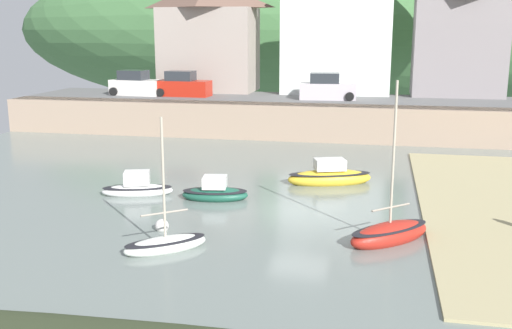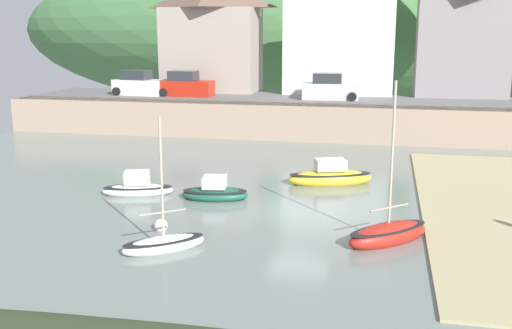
# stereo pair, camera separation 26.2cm
# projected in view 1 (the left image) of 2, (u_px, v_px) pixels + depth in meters

# --- Properties ---
(ground) EXTENTS (48.00, 41.00, 0.61)m
(ground) POSITION_uv_depth(u_px,v_px,m) (304.00, 313.00, 15.87)
(ground) COLOR slate
(quay_seawall) EXTENTS (48.00, 9.40, 2.40)m
(quay_seawall) POSITION_uv_depth(u_px,v_px,m) (333.00, 120.00, 41.74)
(quay_seawall) COLOR tan
(quay_seawall) RESTS_ON ground
(hillside_backdrop) EXTENTS (80.00, 44.00, 21.26)m
(hillside_backdrop) POSITION_uv_depth(u_px,v_px,m) (319.00, 30.00, 77.42)
(hillside_backdrop) COLOR #437240
(hillside_backdrop) RESTS_ON ground
(waterfront_building_left) EXTENTS (7.99, 5.25, 9.07)m
(waterfront_building_left) POSITION_uv_depth(u_px,v_px,m) (209.00, 35.00, 50.04)
(waterfront_building_left) COLOR #A19388
(waterfront_building_left) RESTS_ON ground
(waterfront_building_centre) EXTENTS (8.86, 4.41, 10.90)m
(waterfront_building_centre) POSITION_uv_depth(u_px,v_px,m) (337.00, 23.00, 47.75)
(waterfront_building_centre) COLOR white
(waterfront_building_centre) RESTS_ON ground
(waterfront_building_right) EXTENTS (7.10, 4.53, 9.88)m
(waterfront_building_right) POSITION_uv_depth(u_px,v_px,m) (460.00, 30.00, 46.02)
(waterfront_building_right) COLOR gray
(waterfront_building_right) RESTS_ON ground
(church_with_spire) EXTENTS (3.00, 3.00, 13.71)m
(church_with_spire) POSITION_uv_depth(u_px,v_px,m) (449.00, 5.00, 49.51)
(church_with_spire) COLOR tan
(church_with_spire) RESTS_ON ground
(sailboat_blue_trim) EXTENTS (2.93, 2.66, 4.80)m
(sailboat_blue_trim) POSITION_uv_depth(u_px,v_px,m) (166.00, 244.00, 20.80)
(sailboat_blue_trim) COLOR white
(sailboat_blue_trim) RESTS_ON ground
(fishing_boat_green) EXTENTS (4.42, 2.64, 1.45)m
(fishing_boat_green) POSITION_uv_depth(u_px,v_px,m) (330.00, 176.00, 29.80)
(fishing_boat_green) COLOR gold
(fishing_boat_green) RESTS_ON ground
(rowboat_small_beached) EXTENTS (3.15, 1.81, 1.20)m
(rowboat_small_beached) POSITION_uv_depth(u_px,v_px,m) (215.00, 193.00, 27.10)
(rowboat_small_beached) COLOR #1B523E
(rowboat_small_beached) RESTS_ON ground
(dinghy_open_wooden) EXTENTS (3.36, 3.26, 5.99)m
(dinghy_open_wooden) POSITION_uv_depth(u_px,v_px,m) (390.00, 233.00, 21.63)
(dinghy_open_wooden) COLOR #A92319
(dinghy_open_wooden) RESTS_ON ground
(motorboat_with_cabin) EXTENTS (3.44, 2.02, 1.25)m
(motorboat_with_cabin) POSITION_uv_depth(u_px,v_px,m) (137.00, 188.00, 27.81)
(motorboat_with_cabin) COLOR white
(motorboat_with_cabin) RESTS_ON ground
(parked_car_near_slipway) EXTENTS (4.26, 2.14, 1.95)m
(parked_car_near_slipway) POSITION_uv_depth(u_px,v_px,m) (136.00, 85.00, 47.51)
(parked_car_near_slipway) COLOR silver
(parked_car_near_slipway) RESTS_ON ground
(parked_car_by_wall) EXTENTS (4.17, 1.89, 1.95)m
(parked_car_by_wall) POSITION_uv_depth(u_px,v_px,m) (183.00, 86.00, 46.74)
(parked_car_by_wall) COLOR #B22112
(parked_car_by_wall) RESTS_ON ground
(parked_car_end_of_row) EXTENTS (4.21, 2.00, 1.95)m
(parked_car_end_of_row) POSITION_uv_depth(u_px,v_px,m) (327.00, 88.00, 44.54)
(parked_car_end_of_row) COLOR #BBB1B9
(parked_car_end_of_row) RESTS_ON ground
(mooring_buoy) EXTENTS (0.53, 0.53, 0.53)m
(mooring_buoy) POSITION_uv_depth(u_px,v_px,m) (162.00, 226.00, 22.92)
(mooring_buoy) COLOR silver
(mooring_buoy) RESTS_ON ground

